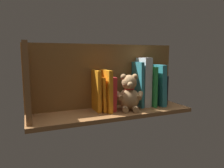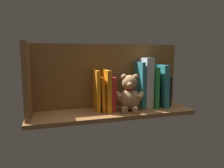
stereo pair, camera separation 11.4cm
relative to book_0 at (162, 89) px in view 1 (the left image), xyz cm
name	(u,v)px [view 1 (the left image)]	position (x,y,z in cm)	size (l,w,h in cm)	color
ground_plane	(112,112)	(36.93, 4.39, -10.18)	(91.11, 25.79, 2.20)	brown
shelf_back_panel	(105,76)	(36.93, -6.26, 9.61)	(91.11, 1.50, 37.38)	brown
shelf_side_divider	(27,82)	(80.49, 4.39, 9.61)	(2.40, 19.79, 37.38)	brown
book_0	(162,89)	(0.00, 0.00, 0.00)	(1.66, 10.22, 18.16)	black
book_1	(160,90)	(2.26, 0.73, -0.14)	(1.39, 11.67, 17.87)	teal
book_2	(158,85)	(5.24, 2.30, 3.51)	(3.09, 14.82, 25.18)	teal
book_3	(151,88)	(8.16, 0.02, 1.52)	(1.29, 10.25, 21.19)	black
book_4	(150,86)	(10.49, 1.83, 2.95)	(1.88, 13.88, 24.06)	green
dictionary_thick_white	(144,82)	(14.52, 0.88, 5.66)	(4.72, 11.78, 29.47)	silver
book_5	(138,84)	(18.56, 0.93, 4.39)	(1.89, 12.07, 26.94)	teal
teddy_bear	(129,94)	(27.19, 6.34, -0.01)	(15.82, 15.67, 20.62)	tan
book_6	(110,93)	(36.74, 1.60, 0.42)	(2.67, 13.42, 18.99)	red
book_7	(106,90)	(39.94, 2.71, 2.39)	(2.25, 15.63, 22.93)	orange
book_8	(101,94)	(42.55, 1.57, 0.50)	(1.49, 13.35, 19.15)	orange
book_9	(96,91)	(45.03, 1.00, 2.29)	(1.99, 12.22, 22.74)	orange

